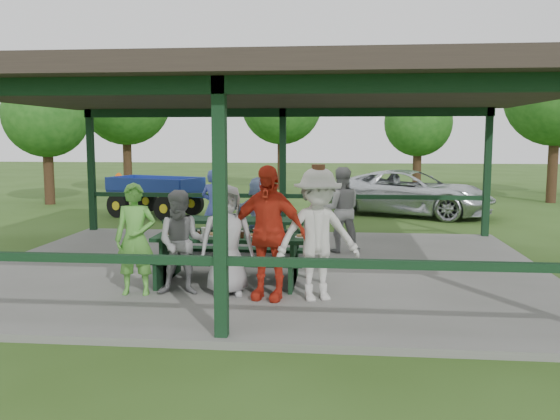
# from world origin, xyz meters

# --- Properties ---
(ground) EXTENTS (90.00, 90.00, 0.00)m
(ground) POSITION_xyz_m (0.00, 0.00, 0.00)
(ground) COLOR #2D4A17
(ground) RESTS_ON ground
(concrete_slab) EXTENTS (10.00, 8.00, 0.10)m
(concrete_slab) POSITION_xyz_m (0.00, 0.00, 0.05)
(concrete_slab) COLOR slate
(concrete_slab) RESTS_ON ground
(pavilion_structure) EXTENTS (10.60, 8.60, 3.24)m
(pavilion_structure) POSITION_xyz_m (0.00, 0.00, 3.17)
(pavilion_structure) COLOR black
(pavilion_structure) RESTS_ON concrete_slab
(picnic_table_near) EXTENTS (2.42, 1.39, 0.75)m
(picnic_table_near) POSITION_xyz_m (-0.38, -1.20, 0.57)
(picnic_table_near) COLOR black
(picnic_table_near) RESTS_ON concrete_slab
(picnic_table_far) EXTENTS (2.70, 1.39, 0.75)m
(picnic_table_far) POSITION_xyz_m (-0.64, 0.80, 0.58)
(picnic_table_far) COLOR black
(picnic_table_far) RESTS_ON concrete_slab
(table_setting) EXTENTS (2.31, 0.45, 0.10)m
(table_setting) POSITION_xyz_m (-0.27, -1.18, 0.88)
(table_setting) COLOR white
(table_setting) RESTS_ON picnic_table_near
(contestant_green) EXTENTS (0.64, 0.46, 1.66)m
(contestant_green) POSITION_xyz_m (-1.63, -2.08, 0.93)
(contestant_green) COLOR #56A63B
(contestant_green) RESTS_ON concrete_slab
(contestant_grey_left) EXTENTS (0.82, 0.68, 1.55)m
(contestant_grey_left) POSITION_xyz_m (-0.94, -2.01, 0.88)
(contestant_grey_left) COLOR gray
(contestant_grey_left) RESTS_ON concrete_slab
(contestant_grey_mid) EXTENTS (0.90, 0.69, 1.64)m
(contestant_grey_mid) POSITION_xyz_m (-0.28, -1.97, 0.92)
(contestant_grey_mid) COLOR #959598
(contestant_grey_mid) RESTS_ON concrete_slab
(contestant_red) EXTENTS (1.21, 0.71, 1.93)m
(contestant_red) POSITION_xyz_m (0.34, -2.12, 1.07)
(contestant_red) COLOR red
(contestant_red) RESTS_ON concrete_slab
(contestant_white_fedora) EXTENTS (1.38, 1.05, 1.94)m
(contestant_white_fedora) POSITION_xyz_m (1.06, -2.12, 1.05)
(contestant_white_fedora) COLOR beige
(contestant_white_fedora) RESTS_ON concrete_slab
(spectator_lblue) EXTENTS (1.47, 0.94, 1.51)m
(spectator_lblue) POSITION_xyz_m (-0.29, 1.61, 0.86)
(spectator_lblue) COLOR #7E96C3
(spectator_lblue) RESTS_ON concrete_slab
(spectator_blue) EXTENTS (0.68, 0.53, 1.64)m
(spectator_blue) POSITION_xyz_m (-1.34, 2.13, 0.92)
(spectator_blue) COLOR #4555B5
(spectator_blue) RESTS_ON concrete_slab
(spectator_grey) EXTENTS (0.92, 0.76, 1.73)m
(spectator_grey) POSITION_xyz_m (1.39, 1.53, 0.96)
(spectator_grey) COLOR gray
(spectator_grey) RESTS_ON concrete_slab
(pickup_truck) EXTENTS (5.54, 4.19, 1.40)m
(pickup_truck) POSITION_xyz_m (3.58, 8.20, 0.70)
(pickup_truck) COLOR silver
(pickup_truck) RESTS_ON ground
(farm_trailer) EXTENTS (3.72, 2.33, 1.30)m
(farm_trailer) POSITION_xyz_m (-4.23, 7.15, 0.64)
(farm_trailer) COLOR navy
(farm_trailer) RESTS_ON ground
(tree_far_left) EXTENTS (3.69, 3.69, 5.77)m
(tree_far_left) POSITION_xyz_m (-7.52, 13.79, 3.91)
(tree_far_left) COLOR #311F13
(tree_far_left) RESTS_ON ground
(tree_left) EXTENTS (3.68, 3.68, 5.76)m
(tree_left) POSITION_xyz_m (-1.29, 16.75, 3.90)
(tree_left) COLOR #311F13
(tree_left) RESTS_ON ground
(tree_mid) EXTENTS (2.84, 2.84, 4.44)m
(tree_mid) POSITION_xyz_m (4.65, 15.20, 3.00)
(tree_mid) COLOR #311F13
(tree_mid) RESTS_ON ground
(tree_right) EXTENTS (3.71, 3.71, 5.79)m
(tree_right) POSITION_xyz_m (9.18, 12.27, 3.92)
(tree_right) COLOR #311F13
(tree_right) RESTS_ON ground
(tree_edge_left) EXTENTS (3.01, 3.01, 4.71)m
(tree_edge_left) POSITION_xyz_m (-9.06, 9.96, 3.18)
(tree_edge_left) COLOR #311F13
(tree_edge_left) RESTS_ON ground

